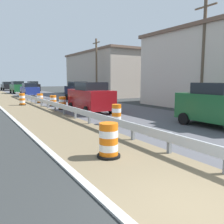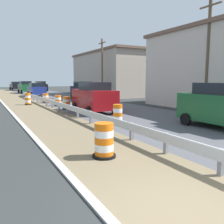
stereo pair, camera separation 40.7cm
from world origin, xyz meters
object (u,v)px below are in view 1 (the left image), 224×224
object	(u,v)px
traffic_barrel_nearest	(109,142)
traffic_barrel_farther	(40,99)
car_lead_far_lane	(90,97)
car_trailing_far_lane	(30,90)
car_mid_far_lane	(218,105)
car_trailing_near_lane	(78,91)
traffic_barrel_far	(53,101)
utility_pole_mid	(96,68)
traffic_barrel_farthest	(22,100)
utility_pole_near	(203,55)
car_distant_b	(18,87)
traffic_barrel_close	(116,115)
traffic_barrel_mid	(63,104)
car_lead_near_lane	(7,86)
car_distant_a	(33,86)

from	to	relation	value
traffic_barrel_nearest	traffic_barrel_farther	xyz separation A→B (m)	(2.52, 18.45, -0.06)
car_lead_far_lane	car_trailing_far_lane	size ratio (longest dim) A/B	1.08
car_mid_far_lane	car_trailing_near_lane	bearing A→B (deg)	178.52
traffic_barrel_far	utility_pole_mid	size ratio (longest dim) A/B	0.13
traffic_barrel_farthest	traffic_barrel_farther	bearing A→B (deg)	32.26
traffic_barrel_farthest	utility_pole_near	xyz separation A→B (m)	(10.50, -11.72, 3.64)
traffic_barrel_far	car_distant_b	world-z (taller)	car_distant_b
traffic_barrel_close	car_distant_b	xyz separation A→B (m)	(0.43, 33.35, 0.56)
traffic_barrel_close	traffic_barrel_farther	distance (m)	13.88
traffic_barrel_mid	traffic_barrel_farthest	xyz separation A→B (m)	(-2.19, 5.00, 0.05)
traffic_barrel_nearest	traffic_barrel_farther	size ratio (longest dim) A/B	1.12
traffic_barrel_far	utility_pole_mid	world-z (taller)	utility_pole_mid
car_lead_near_lane	car_lead_far_lane	bearing A→B (deg)	178.86
utility_pole_mid	car_lead_far_lane	bearing A→B (deg)	-119.13
traffic_barrel_nearest	car_lead_far_lane	size ratio (longest dim) A/B	0.23
traffic_barrel_close	traffic_barrel_farther	size ratio (longest dim) A/B	1.12
traffic_barrel_nearest	car_mid_far_lane	world-z (taller)	car_mid_far_lane
car_lead_near_lane	utility_pole_mid	xyz separation A→B (m)	(6.81, -30.46, 2.91)
traffic_barrel_mid	car_trailing_far_lane	xyz separation A→B (m)	(0.98, 16.89, 0.50)
traffic_barrel_mid	car_mid_far_lane	xyz separation A→B (m)	(4.35, -10.93, 0.66)
traffic_barrel_nearest	traffic_barrel_farthest	size ratio (longest dim) A/B	0.96
car_mid_far_lane	car_distant_b	bearing A→B (deg)	-175.85
car_lead_near_lane	car_distant_a	distance (m)	8.48
traffic_barrel_farthest	car_mid_far_lane	world-z (taller)	car_mid_far_lane
traffic_barrel_nearest	traffic_barrel_mid	xyz separation A→B (m)	(2.76, 12.21, -0.03)
utility_pole_mid	car_distant_b	bearing A→B (deg)	111.63
traffic_barrel_close	traffic_barrel_farther	world-z (taller)	traffic_barrel_close
utility_pole_near	traffic_barrel_farther	bearing A→B (deg)	123.41
car_mid_far_lane	traffic_barrel_mid	bearing A→B (deg)	-159.65
car_mid_far_lane	car_lead_near_lane	bearing A→B (deg)	-177.24
car_distant_b	utility_pole_near	bearing A→B (deg)	-169.18
traffic_barrel_mid	traffic_barrel_far	world-z (taller)	traffic_barrel_mid
traffic_barrel_nearest	car_trailing_near_lane	xyz separation A→B (m)	(7.15, 19.48, 0.59)
traffic_barrel_nearest	traffic_barrel_farthest	distance (m)	17.22
traffic_barrel_mid	car_lead_near_lane	size ratio (longest dim) A/B	0.21
traffic_barrel_far	traffic_barrel_farthest	size ratio (longest dim) A/B	0.87
car_mid_far_lane	utility_pole_mid	xyz separation A→B (m)	(3.20, 19.66, 2.75)
car_lead_far_lane	utility_pole_near	bearing A→B (deg)	-117.93
traffic_barrel_farther	car_distant_b	xyz separation A→B (m)	(1.05, 19.49, 0.62)
car_lead_near_lane	car_trailing_far_lane	world-z (taller)	car_trailing_far_lane
traffic_barrel_farthest	traffic_barrel_close	bearing A→B (deg)	-78.49
traffic_barrel_close	car_distant_a	size ratio (longest dim) A/B	0.25
traffic_barrel_farthest	utility_pole_mid	bearing A→B (deg)	20.90
traffic_barrel_nearest	car_trailing_near_lane	distance (m)	20.76
traffic_barrel_farther	car_lead_far_lane	size ratio (longest dim) A/B	0.21
traffic_barrel_mid	car_distant_a	distance (m)	32.08
car_trailing_far_lane	traffic_barrel_farthest	bearing A→B (deg)	165.42
car_mid_far_lane	car_trailing_far_lane	xyz separation A→B (m)	(-3.37, 27.82, -0.16)
car_lead_far_lane	car_distant_b	size ratio (longest dim) A/B	1.11
traffic_barrel_close	car_mid_far_lane	world-z (taller)	car_mid_far_lane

